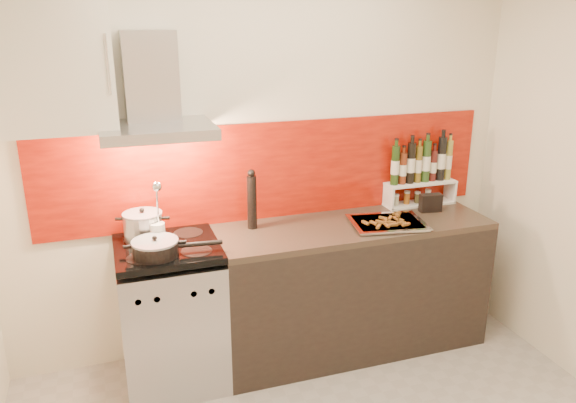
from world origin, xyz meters
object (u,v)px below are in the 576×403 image
object	(u,v)px
range_stove	(172,316)
counter	(351,286)
stock_pot	(143,226)
pepper_mill	(252,200)
baking_tray	(387,223)
saute_pan	(157,248)

from	to	relation	value
range_stove	counter	distance (m)	1.20
stock_pot	pepper_mill	world-z (taller)	pepper_mill
stock_pot	pepper_mill	size ratio (longest dim) A/B	0.60
pepper_mill	baking_tray	distance (m)	0.89
pepper_mill	baking_tray	bearing A→B (deg)	-14.88
baking_tray	stock_pot	bearing A→B (deg)	171.92
saute_pan	baking_tray	distance (m)	1.46
range_stove	stock_pot	world-z (taller)	stock_pot
pepper_mill	stock_pot	bearing A→B (deg)	-179.25
saute_pan	stock_pot	bearing A→B (deg)	100.42
range_stove	baking_tray	bearing A→B (deg)	-3.67
counter	baking_tray	distance (m)	0.51
stock_pot	pepper_mill	bearing A→B (deg)	0.75
counter	saute_pan	xyz separation A→B (m)	(-1.27, -0.14, 0.51)
baking_tray	saute_pan	bearing A→B (deg)	-178.08
saute_pan	baking_tray	world-z (taller)	saute_pan
stock_pot	saute_pan	distance (m)	0.27
pepper_mill	baking_tray	size ratio (longest dim) A/B	0.74
stock_pot	saute_pan	xyz separation A→B (m)	(0.05, -0.26, -0.04)
saute_pan	counter	bearing A→B (deg)	6.45
range_stove	pepper_mill	size ratio (longest dim) A/B	2.36
baking_tray	range_stove	bearing A→B (deg)	176.33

